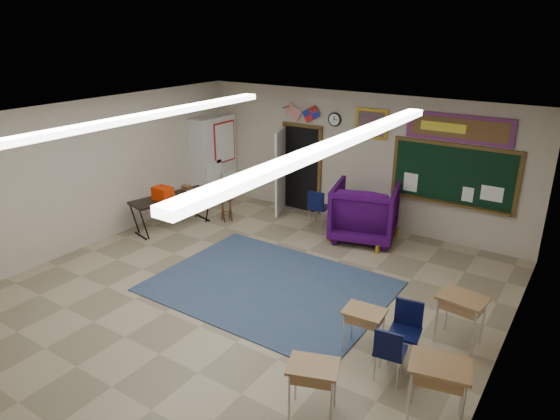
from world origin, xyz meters
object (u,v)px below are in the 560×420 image
Objects in this scene: student_desk_front_right at (460,317)px; wooden_stool at (227,209)px; wingback_armchair at (365,212)px; folding_table at (172,211)px; student_desk_front_left at (363,329)px.

student_desk_front_right is 1.34× the size of wooden_stool.
wingback_armchair is at bearing 141.91° from student_desk_front_right.
wooden_stool is (-5.89, 1.88, -0.13)m from student_desk_front_right.
wooden_stool is (0.75, 1.02, -0.12)m from folding_table.
folding_table is 3.35× the size of wooden_stool.
student_desk_front_right is at bearing 120.60° from wingback_armchair.
wooden_stool is at bearing 145.40° from student_desk_front_left.
student_desk_front_left is 5.86m from folding_table.
student_desk_front_right is at bearing -17.70° from wooden_stool.
student_desk_front_right is (1.07, 0.95, 0.06)m from student_desk_front_left.
folding_table reaches higher than wooden_stool.
student_desk_front_right is (2.76, -2.72, -0.19)m from wingback_armchair.
wooden_stool is at bearing 68.10° from folding_table.
folding_table reaches higher than student_desk_front_left.
student_desk_front_left is at bearing -3.48° from folding_table.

